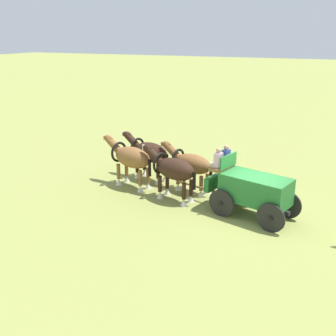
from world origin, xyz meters
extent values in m
plane|color=olive|center=(0.00, 0.00, 0.00)|extent=(220.00, 220.00, 0.00)
cube|color=#236B2D|center=(0.00, 0.00, 1.21)|extent=(2.96, 2.00, 1.09)
cube|color=brown|center=(1.55, -0.41, 1.80)|extent=(0.85, 1.32, 0.12)
cube|color=#236B2D|center=(1.93, -0.51, 1.02)|extent=(0.51, 1.11, 0.60)
cube|color=#236B2D|center=(1.26, -0.33, 2.13)|extent=(0.37, 1.19, 0.55)
cube|color=black|center=(0.00, 0.00, 0.57)|extent=(2.91, 0.92, 0.16)
cylinder|color=black|center=(1.24, 0.47, 0.57)|extent=(1.12, 0.37, 1.14)
cylinder|color=black|center=(1.24, 0.47, 0.57)|extent=(0.24, 0.23, 0.20)
cylinder|color=black|center=(0.84, -1.03, 0.57)|extent=(1.12, 0.37, 1.14)
cylinder|color=black|center=(0.84, -1.03, 0.57)|extent=(0.24, 0.23, 0.20)
cylinder|color=black|center=(-0.84, 1.03, 0.57)|extent=(1.12, 0.37, 1.14)
cylinder|color=black|center=(-0.84, 1.03, 0.57)|extent=(0.24, 0.23, 0.20)
cylinder|color=black|center=(-1.24, -0.47, 0.57)|extent=(1.12, 0.37, 1.14)
cylinder|color=black|center=(-1.24, -0.47, 0.57)|extent=(0.24, 0.23, 0.20)
cylinder|color=brown|center=(2.56, -0.68, 0.62)|extent=(2.54, 0.77, 0.10)
cube|color=#BCB293|center=(1.74, -0.16, 1.94)|extent=(0.47, 0.41, 0.16)
cube|color=silver|center=(1.62, -0.12, 2.21)|extent=(0.32, 0.41, 0.55)
sphere|color=tan|center=(1.62, -0.12, 2.60)|extent=(0.22, 0.22, 0.22)
cube|color=slate|center=(1.59, -0.73, 1.94)|extent=(0.47, 0.41, 0.16)
cube|color=#334C99|center=(1.47, -0.70, 2.21)|extent=(0.32, 0.41, 0.55)
sphere|color=tan|center=(1.47, -0.70, 2.60)|extent=(0.22, 0.22, 0.22)
ellipsoid|color=#331E14|center=(3.60, -0.29, 1.46)|extent=(2.12, 1.43, 0.96)
cylinder|color=#331E14|center=(4.32, -0.20, 0.69)|extent=(0.18, 0.18, 0.74)
cone|color=silver|center=(4.32, -0.20, 0.16)|extent=(0.30, 0.30, 0.32)
cylinder|color=#331E14|center=(4.18, -0.72, 0.69)|extent=(0.18, 0.18, 0.74)
cone|color=silver|center=(4.18, -0.72, 0.16)|extent=(0.30, 0.30, 0.32)
cylinder|color=#331E14|center=(3.01, 0.14, 0.69)|extent=(0.18, 0.18, 0.74)
cone|color=silver|center=(3.01, 0.14, 0.16)|extent=(0.30, 0.30, 0.32)
cylinder|color=#331E14|center=(2.88, -0.37, 0.69)|extent=(0.18, 0.18, 0.74)
cone|color=silver|center=(2.88, -0.37, 0.16)|extent=(0.30, 0.30, 0.32)
cylinder|color=#331E14|center=(4.79, -0.60, 1.87)|extent=(1.00, 0.59, 0.81)
ellipsoid|color=#331E14|center=(5.15, -0.70, 2.12)|extent=(0.65, 0.41, 0.32)
cube|color=silver|center=(5.42, -0.77, 2.12)|extent=(0.08, 0.11, 0.24)
torus|color=black|center=(4.44, -0.51, 1.56)|extent=(0.37, 0.98, 0.98)
cylinder|color=black|center=(2.61, -0.02, 1.16)|extent=(0.14, 0.14, 0.80)
ellipsoid|color=brown|center=(3.26, -1.54, 1.38)|extent=(2.08, 1.37, 0.91)
cylinder|color=brown|center=(3.97, -1.47, 0.64)|extent=(0.18, 0.18, 0.69)
cone|color=silver|center=(3.97, -1.47, 0.15)|extent=(0.30, 0.30, 0.30)
cylinder|color=brown|center=(3.84, -1.96, 0.64)|extent=(0.18, 0.18, 0.69)
cone|color=silver|center=(3.84, -1.96, 0.15)|extent=(0.30, 0.30, 0.30)
cylinder|color=brown|center=(2.68, -1.13, 0.64)|extent=(0.18, 0.18, 0.69)
cone|color=silver|center=(2.68, -1.13, 0.15)|extent=(0.30, 0.30, 0.30)
cylinder|color=brown|center=(2.55, -1.61, 0.64)|extent=(0.18, 0.18, 0.69)
cone|color=silver|center=(2.55, -1.61, 0.15)|extent=(0.30, 0.30, 0.30)
cylinder|color=brown|center=(4.45, -1.86, 1.77)|extent=(1.00, 0.59, 0.81)
ellipsoid|color=brown|center=(4.80, -1.95, 2.03)|extent=(0.65, 0.41, 0.32)
cube|color=silver|center=(5.07, -2.02, 2.03)|extent=(0.08, 0.11, 0.24)
torus|color=black|center=(4.09, -1.76, 1.48)|extent=(0.36, 0.94, 0.94)
cylinder|color=black|center=(2.29, -1.28, 1.08)|extent=(0.14, 0.14, 0.80)
ellipsoid|color=brown|center=(6.11, -0.96, 1.49)|extent=(2.25, 1.49, 1.00)
cylinder|color=brown|center=(6.88, -0.88, 0.69)|extent=(0.18, 0.18, 0.75)
cone|color=silver|center=(6.88, -0.88, 0.16)|extent=(0.30, 0.30, 0.32)
cylinder|color=brown|center=(6.74, -1.41, 0.69)|extent=(0.18, 0.18, 0.75)
cone|color=silver|center=(6.74, -1.41, 0.16)|extent=(0.30, 0.30, 0.32)
cylinder|color=brown|center=(5.48, -0.50, 0.69)|extent=(0.18, 0.18, 0.75)
cone|color=silver|center=(5.48, -0.50, 0.16)|extent=(0.30, 0.30, 0.32)
cylinder|color=brown|center=(5.34, -1.03, 0.69)|extent=(0.18, 0.18, 0.75)
cone|color=silver|center=(5.34, -1.03, 0.16)|extent=(0.30, 0.30, 0.32)
cylinder|color=brown|center=(7.36, -1.29, 1.90)|extent=(1.00, 0.59, 0.81)
ellipsoid|color=brown|center=(7.72, -1.38, 2.16)|extent=(0.65, 0.41, 0.32)
cube|color=silver|center=(7.99, -1.46, 2.16)|extent=(0.08, 0.11, 0.24)
torus|color=black|center=(7.01, -1.19, 1.59)|extent=(0.38, 1.01, 1.02)
cylinder|color=black|center=(5.07, -0.68, 1.19)|extent=(0.14, 0.14, 0.80)
ellipsoid|color=#331E14|center=(5.78, -2.21, 1.44)|extent=(2.20, 1.48, 0.99)
cylinder|color=#331E14|center=(6.53, -2.13, 0.66)|extent=(0.18, 0.18, 0.71)
cone|color=silver|center=(6.53, -2.13, 0.15)|extent=(0.30, 0.30, 0.31)
cylinder|color=#331E14|center=(6.38, -2.66, 0.66)|extent=(0.18, 0.18, 0.71)
cone|color=silver|center=(6.38, -2.66, 0.15)|extent=(0.30, 0.30, 0.31)
cylinder|color=#331E14|center=(5.17, -1.77, 0.66)|extent=(0.18, 0.18, 0.71)
cone|color=silver|center=(5.17, -1.77, 0.15)|extent=(0.30, 0.30, 0.31)
cylinder|color=#331E14|center=(5.03, -2.29, 0.66)|extent=(0.18, 0.18, 0.71)
cone|color=silver|center=(5.03, -2.29, 0.15)|extent=(0.30, 0.30, 0.31)
cylinder|color=#331E14|center=(7.01, -2.54, 1.85)|extent=(1.00, 0.59, 0.81)
ellipsoid|color=#331E14|center=(7.36, -2.63, 2.11)|extent=(0.65, 0.41, 0.32)
cube|color=silver|center=(7.63, -2.71, 2.11)|extent=(0.08, 0.11, 0.24)
torus|color=black|center=(6.65, -2.44, 1.54)|extent=(0.38, 1.01, 1.01)
cylinder|color=black|center=(4.76, -1.94, 1.14)|extent=(0.14, 0.14, 0.80)
camera|label=1|loc=(-2.90, 14.91, 7.12)|focal=42.70mm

